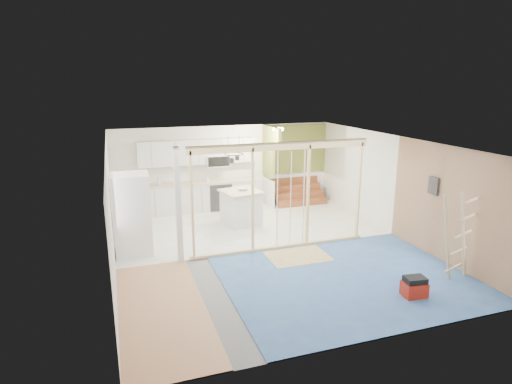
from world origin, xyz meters
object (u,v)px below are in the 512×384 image
object	(u,v)px
island	(241,208)
toolbox	(414,287)
fridge	(133,214)
ladder	(457,236)

from	to	relation	value
island	toolbox	bearing A→B (deg)	-80.78
fridge	ladder	bearing A→B (deg)	-28.26
fridge	island	distance (m)	3.24
toolbox	ladder	distance (m)	1.49
fridge	ladder	world-z (taller)	fridge
island	fridge	bearing A→B (deg)	-168.80
fridge	island	world-z (taller)	fridge
island	ladder	bearing A→B (deg)	-67.66
island	toolbox	distance (m)	5.42
toolbox	island	bearing A→B (deg)	117.39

